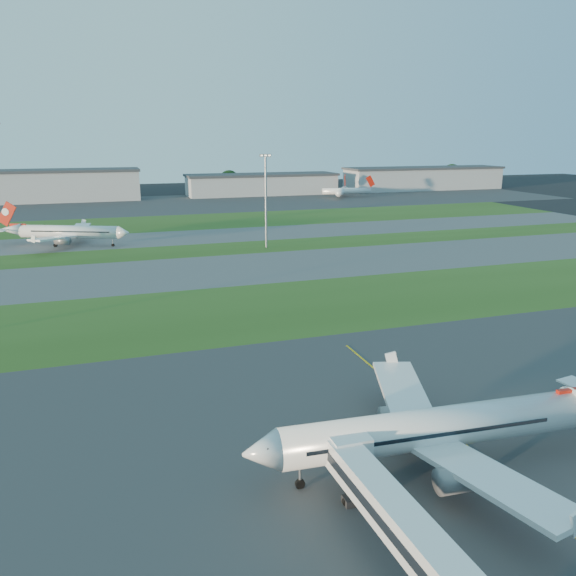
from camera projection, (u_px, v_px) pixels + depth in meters
name	position (u px, v px, depth m)	size (l,w,h in m)	color
ground	(425.00, 456.00, 54.78)	(700.00, 700.00, 0.00)	black
apron_near	(425.00, 456.00, 54.78)	(300.00, 70.00, 0.01)	#333335
grass_strip_a	(272.00, 308.00, 102.48)	(300.00, 34.00, 0.01)	#314B19
taxiway_a	(232.00, 269.00, 132.75)	(300.00, 32.00, 0.01)	#515154
grass_strip_b	(212.00, 250.00, 155.68)	(300.00, 18.00, 0.01)	#314B19
taxiway_b	(199.00, 237.00, 175.85)	(300.00, 26.00, 0.01)	#515154
grass_strip_c	(184.00, 222.00, 206.12)	(300.00, 40.00, 0.01)	#314B19
apron_far	(166.00, 204.00, 261.16)	(400.00, 80.00, 0.01)	#333335
yellow_line	(469.00, 448.00, 56.29)	(0.25, 60.00, 0.02)	gold
jet_bridge	(423.00, 549.00, 36.81)	(4.20, 26.90, 6.20)	silver
airliner_parked	(436.00, 429.00, 52.01)	(36.71, 31.09, 11.45)	white
airliner_taxiing	(69.00, 232.00, 160.26)	(33.62, 28.61, 11.20)	white
mini_jet_near	(342.00, 191.00, 290.57)	(16.15, 25.45, 9.48)	white
mini_jet_far	(347.00, 191.00, 291.24)	(28.61, 5.91, 9.48)	white
light_mast_centre	(266.00, 195.00, 154.52)	(3.20, 0.70, 25.80)	gray
hangar_west	(64.00, 185.00, 273.10)	(71.40, 23.00, 15.20)	#94969B
hangar_east	(262.00, 184.00, 303.82)	(81.60, 23.00, 11.20)	#94969B
hangar_far_east	(424.00, 178.00, 333.75)	(96.90, 23.00, 13.20)	#94969B
tree_mid_west	(117.00, 186.00, 291.21)	(9.90, 9.90, 10.80)	black
tree_mid_east	(229.00, 181.00, 311.82)	(11.55, 11.55, 12.60)	black
tree_east	(354.00, 179.00, 332.80)	(10.45, 10.45, 11.40)	black
tree_far_east	(452.00, 174.00, 357.27)	(12.65, 12.65, 13.80)	black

